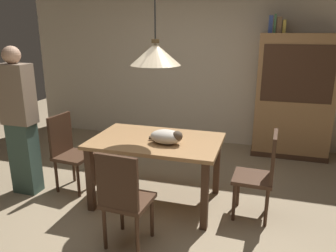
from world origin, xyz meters
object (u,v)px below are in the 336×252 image
at_px(book_green_slim, 275,24).
at_px(person_standing, 20,122).
at_px(cat_sleeping, 167,137).
at_px(book_brown_thick, 279,25).
at_px(book_blue_wide, 271,24).
at_px(pendant_lamp, 155,54).
at_px(chair_right_side, 261,172).
at_px(hutch_bookcase, 294,99).
at_px(chair_left_side, 68,149).
at_px(book_yellow_short, 284,26).
at_px(chair_near_front, 124,196).
at_px(dining_table, 156,148).

distance_m(book_green_slim, person_standing, 3.67).
distance_m(cat_sleeping, book_brown_thick, 2.59).
height_order(book_blue_wide, person_standing, book_blue_wide).
bearing_deg(person_standing, pendant_lamp, 7.90).
distance_m(chair_right_side, hutch_bookcase, 2.04).
xyz_separation_m(book_green_slim, book_brown_thick, (0.06, 0.00, -0.02)).
bearing_deg(chair_left_side, chair_right_side, -0.29).
bearing_deg(book_yellow_short, chair_left_side, -140.86).
distance_m(chair_left_side, book_blue_wide, 3.30).
distance_m(chair_right_side, chair_near_front, 1.43).
relative_size(chair_near_front, cat_sleeping, 2.38).
relative_size(chair_near_front, pendant_lamp, 0.72).
distance_m(chair_right_side, person_standing, 2.74).
height_order(book_blue_wide, book_green_slim, book_green_slim).
distance_m(book_blue_wide, book_yellow_short, 0.19).
xyz_separation_m(dining_table, chair_right_side, (1.13, -0.00, -0.14)).
relative_size(pendant_lamp, person_standing, 0.75).
height_order(chair_right_side, book_blue_wide, book_blue_wide).
bearing_deg(chair_left_side, book_green_slim, 40.70).
bearing_deg(book_green_slim, person_standing, -141.31).
bearing_deg(pendant_lamp, book_blue_wide, 60.95).
bearing_deg(book_brown_thick, chair_right_side, -92.41).
xyz_separation_m(chair_near_front, book_yellow_short, (1.29, 2.85, 1.43)).
bearing_deg(chair_left_side, book_brown_thick, 39.96).
relative_size(chair_right_side, pendant_lamp, 0.72).
distance_m(dining_table, chair_near_front, 0.89).
bearing_deg(chair_near_front, book_green_slim, 67.91).
height_order(chair_near_front, cat_sleeping, chair_near_front).
relative_size(chair_left_side, chair_near_front, 1.00).
distance_m(hutch_bookcase, book_yellow_short, 1.08).
relative_size(dining_table, chair_left_side, 1.51).
distance_m(pendant_lamp, book_brown_thick, 2.33).
height_order(book_green_slim, person_standing, book_green_slim).
xyz_separation_m(chair_right_side, book_brown_thick, (0.08, 1.97, 1.45)).
bearing_deg(chair_near_front, person_standing, 157.32).
height_order(dining_table, book_yellow_short, book_yellow_short).
bearing_deg(book_brown_thick, cat_sleeping, -117.02).
bearing_deg(person_standing, chair_left_side, 26.66).
bearing_deg(cat_sleeping, book_yellow_short, 61.49).
relative_size(dining_table, book_green_slim, 5.38).
xyz_separation_m(chair_left_side, pendant_lamp, (1.13, -0.01, 1.15)).
height_order(hutch_bookcase, person_standing, hutch_bookcase).
bearing_deg(book_blue_wide, cat_sleeping, -114.37).
bearing_deg(chair_near_front, book_blue_wide, 68.90).
xyz_separation_m(book_brown_thick, person_standing, (-2.79, -2.19, -1.08)).
distance_m(cat_sleeping, person_standing, 1.74).
bearing_deg(book_yellow_short, book_blue_wide, 180.00).
xyz_separation_m(chair_left_side, chair_near_front, (1.12, -0.89, 0.00)).
distance_m(dining_table, hutch_bookcase, 2.49).
relative_size(chair_right_side, person_standing, 0.54).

